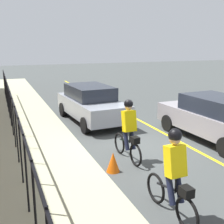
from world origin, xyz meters
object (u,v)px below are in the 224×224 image
(parked_sedan_rear, at_px, (91,103))
(traffic_cone_near, at_px, (113,162))
(patrol_sedan, at_px, (215,117))
(cyclist_follow, at_px, (174,175))
(cyclist_lead, at_px, (129,131))

(parked_sedan_rear, distance_m, traffic_cone_near, 5.24)
(patrol_sedan, height_order, parked_sedan_rear, same)
(cyclist_follow, relative_size, parked_sedan_rear, 0.40)
(parked_sedan_rear, bearing_deg, traffic_cone_near, -15.27)
(cyclist_lead, bearing_deg, cyclist_follow, 169.96)
(patrol_sedan, distance_m, traffic_cone_near, 4.50)
(traffic_cone_near, bearing_deg, cyclist_lead, -52.00)
(traffic_cone_near, bearing_deg, parked_sedan_rear, -11.33)
(cyclist_lead, xyz_separation_m, patrol_sedan, (0.56, -3.61, -0.09))
(cyclist_lead, distance_m, patrol_sedan, 3.65)
(cyclist_follow, height_order, patrol_sedan, cyclist_follow)
(patrol_sedan, xyz_separation_m, traffic_cone_near, (-1.11, 4.32, -0.55))
(cyclist_lead, height_order, cyclist_follow, same)
(parked_sedan_rear, bearing_deg, cyclist_lead, -7.88)
(cyclist_lead, xyz_separation_m, traffic_cone_near, (-0.55, 0.71, -0.64))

